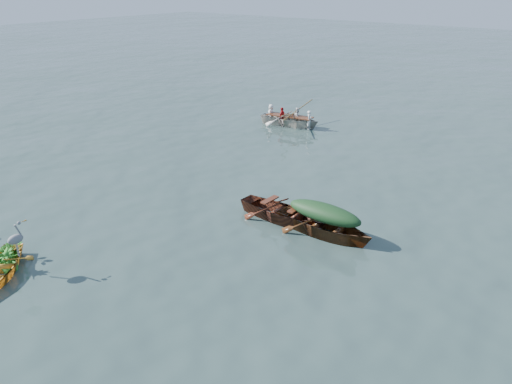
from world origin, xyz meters
TOP-DOWN VIEW (x-y plane):
  - ground at (0.00, 0.00)m, footprint 140.00×140.00m
  - green_tarp_boat at (3.43, 2.27)m, footprint 4.15×1.29m
  - open_wooden_boat at (2.00, 2.27)m, footprint 4.10×1.32m
  - rowed_boat at (-3.77, 11.02)m, footprint 4.37×2.00m
  - green_tarp_cover at (3.43, 2.27)m, footprint 2.28×0.71m
  - thwart_benches at (2.00, 2.27)m, footprint 2.05×0.79m
  - heron at (-1.42, -4.11)m, footprint 0.48×0.48m
  - dinghy_weeds at (-2.14, -4.11)m, footprint 1.13×1.13m
  - rowers at (-3.77, 11.02)m, footprint 3.11×1.65m
  - oars at (-3.77, 11.02)m, footprint 1.06×2.67m

SIDE VIEW (x-z plane):
  - ground at x=0.00m, z-range 0.00..0.00m
  - green_tarp_boat at x=3.43m, z-range -0.48..0.48m
  - open_wooden_boat at x=2.00m, z-range -0.47..0.47m
  - rowed_boat at x=-3.77m, z-range -0.50..0.50m
  - thwart_benches at x=2.00m, z-range 0.47..0.51m
  - oars at x=-3.77m, z-range 0.50..0.56m
  - dinghy_weeds at x=-2.14m, z-range 0.38..0.98m
  - green_tarp_cover at x=3.43m, z-range 0.48..1.00m
  - heron at x=-1.42m, z-range 0.38..1.30m
  - rowers at x=-3.77m, z-range 0.50..1.26m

